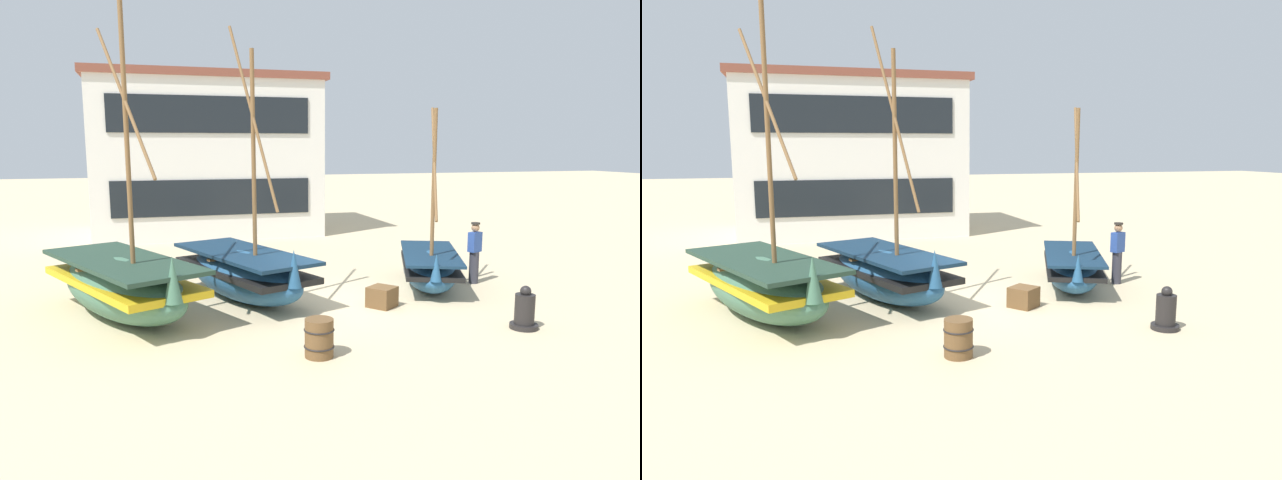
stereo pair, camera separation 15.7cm
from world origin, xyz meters
The scene contains 9 objects.
ground_plane centered at (0.00, 0.00, 0.00)m, with size 120.00×120.00×0.00m, color #CCB78E.
fishing_boat_near_left centered at (-4.71, 0.31, 0.73)m, with size 3.69×5.14×6.65m.
fishing_boat_centre_large centered at (-1.92, 1.06, 0.67)m, with size 3.14×4.81×6.53m.
fishing_boat_far_right centered at (3.05, 0.96, 0.54)m, with size 2.75×4.07×4.75m.
fisherman_by_hull centered at (4.40, 0.98, 0.83)m, with size 0.42×0.34×1.68m.
capstan_winch centered at (3.25, -2.91, 0.36)m, with size 0.58×0.58×0.91m.
wooden_barrel centered at (-1.28, -3.28, 0.35)m, with size 0.56×0.56×0.70m.
cargo_crate centered at (1.06, -0.54, 0.24)m, with size 0.58×0.58×0.48m, color brown.
harbor_building_main centered at (-1.65, 13.00, 3.33)m, with size 9.45×6.01×6.64m.
Camera 1 is at (-4.10, -12.91, 3.75)m, focal length 32.85 mm.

